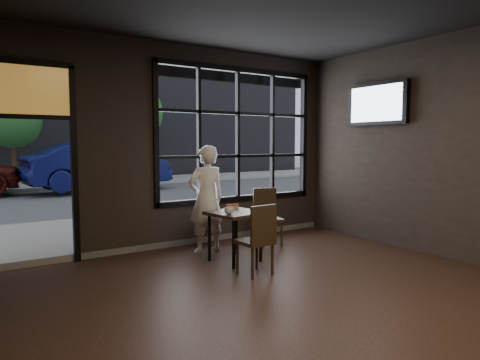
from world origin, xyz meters
TOP-DOWN VIEW (x-y plane):
  - floor at (0.00, 0.00)m, footprint 6.00×7.00m
  - window_frame at (1.20, 3.50)m, footprint 3.06×0.12m
  - stained_transom at (-2.10, 3.50)m, footprint 1.20×0.06m
  - street_asphalt at (0.00, 24.00)m, footprint 60.00×41.00m
  - building_across at (0.00, 23.00)m, footprint 28.00×12.00m
  - cafe_table at (0.36, 2.26)m, footprint 0.76×0.76m
  - chair_near at (0.24, 1.62)m, footprint 0.41×0.41m
  - chair_window at (1.31, 2.75)m, footprint 0.49×0.49m
  - man at (0.26, 2.92)m, footprint 0.60×0.40m
  - hotdog at (0.45, 2.48)m, footprint 0.21×0.10m
  - cup at (0.16, 2.11)m, footprint 0.14×0.14m
  - tv at (2.93, 1.97)m, footprint 0.13×1.17m
  - navy_car at (1.13, 12.15)m, footprint 4.93×2.06m
  - tree_left at (-1.14, 15.43)m, footprint 2.08×2.08m
  - tree_right at (3.29, 14.76)m, footprint 2.42×2.42m

SIDE VIEW (x-z plane):
  - street_asphalt at x=0.00m, z-range -0.04..0.00m
  - floor at x=0.00m, z-range -0.02..0.00m
  - cafe_table at x=0.36m, z-range 0.00..0.71m
  - chair_near at x=0.24m, z-range 0.00..0.90m
  - chair_window at x=1.31m, z-range 0.00..0.92m
  - hotdog at x=0.45m, z-range 0.70..0.76m
  - cup at x=0.16m, z-range 0.70..0.80m
  - man at x=0.26m, z-range 0.00..1.63m
  - navy_car at x=1.13m, z-range 0.10..1.69m
  - window_frame at x=1.20m, z-range 0.66..2.94m
  - tv at x=2.93m, z-range 1.96..2.64m
  - stained_transom at x=-2.10m, z-range 2.00..2.70m
  - tree_left at x=-1.14m, z-range 0.72..4.27m
  - tree_right at x=3.29m, z-range 0.84..4.98m
  - building_across at x=0.00m, z-range 0.00..15.00m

